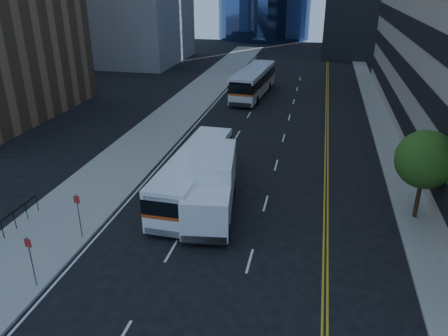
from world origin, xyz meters
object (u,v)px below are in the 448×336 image
street_tree (426,160)px  box_truck (211,186)px  bus_rear (254,81)px  bus_front (194,174)px

street_tree → box_truck: (-11.42, -1.92, -1.84)m
bus_rear → box_truck: bearing=-81.8°
street_tree → box_truck: 11.73m
bus_rear → box_truck: 27.46m
street_tree → bus_front: size_ratio=0.47×
bus_rear → street_tree: bearing=-58.1°
street_tree → bus_rear: (-13.24, 25.48, -1.95)m
bus_front → street_tree: bearing=1.0°
street_tree → bus_rear: bearing=117.5°
bus_rear → box_truck: size_ratio=1.64×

